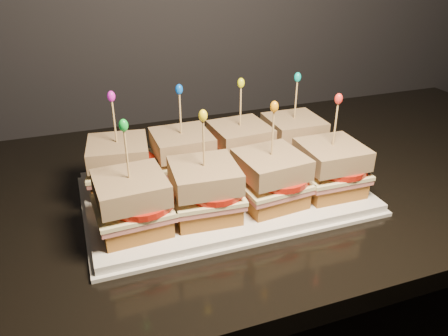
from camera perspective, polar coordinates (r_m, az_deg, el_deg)
name	(u,v)px	position (r m, az deg, el deg)	size (l,w,h in m)	color
granite_slab	(33,220)	(0.76, -23.66, -6.29)	(2.21, 0.66, 0.03)	black
platter	(224,193)	(0.73, 0.00, -3.24)	(0.44, 0.27, 0.02)	white
platter_rim	(224,196)	(0.73, 0.00, -3.64)	(0.45, 0.28, 0.01)	white
sandwich_0_bread_bot	(121,179)	(0.74, -13.25, -1.47)	(0.09, 0.09, 0.03)	brown
sandwich_0_ham	(120,170)	(0.73, -13.39, -0.32)	(0.10, 0.10, 0.01)	#C76F69
sandwich_0_cheese	(120,167)	(0.73, -13.45, 0.17)	(0.10, 0.10, 0.01)	#EFE8A6
sandwich_0_tomato	(127,163)	(0.72, -12.51, 0.65)	(0.09, 0.09, 0.01)	#B51C0E
sandwich_0_bread_top	(118,151)	(0.72, -13.69, 2.15)	(0.09, 0.09, 0.03)	#522C0F
sandwich_0_pick	(115,124)	(0.70, -14.09, 5.56)	(0.00, 0.00, 0.09)	tan
sandwich_0_frill	(111,96)	(0.68, -14.51, 9.06)	(0.01, 0.01, 0.02)	#D317CC
sandwich_1_bread_bot	(183,170)	(0.75, -5.38, -0.21)	(0.09, 0.09, 0.03)	brown
sandwich_1_ham	(183,161)	(0.75, -5.43, 0.93)	(0.10, 0.10, 0.01)	#C76F69
sandwich_1_cheese	(182,157)	(0.74, -5.46, 1.41)	(0.10, 0.10, 0.01)	#EFE8A6
sandwich_1_tomato	(190,154)	(0.74, -4.46, 1.89)	(0.09, 0.09, 0.01)	#B51C0E
sandwich_1_bread_top	(182,142)	(0.73, -5.55, 3.38)	(0.09, 0.09, 0.03)	#522C0F
sandwich_1_pick	(180,116)	(0.72, -5.72, 6.74)	(0.00, 0.00, 0.09)	tan
sandwich_1_frill	(179,89)	(0.70, -5.88, 10.19)	(0.01, 0.01, 0.02)	blue
sandwich_2_bread_bot	(240,161)	(0.78, 2.05, 0.99)	(0.09, 0.09, 0.03)	brown
sandwich_2_ham	(240,152)	(0.78, 2.07, 2.09)	(0.10, 0.10, 0.01)	#C76F69
sandwich_2_cheese	(240,149)	(0.77, 2.08, 2.56)	(0.10, 0.10, 0.01)	#EFE8A6
sandwich_2_tomato	(247,145)	(0.77, 3.08, 3.02)	(0.09, 0.09, 0.01)	#B51C0E
sandwich_2_bread_top	(240,134)	(0.76, 2.11, 4.47)	(0.09, 0.09, 0.03)	#522C0F
sandwich_2_pick	(241,109)	(0.75, 2.17, 7.72)	(0.00, 0.00, 0.09)	tan
sandwich_2_frill	(241,83)	(0.73, 2.23, 11.04)	(0.01, 0.01, 0.02)	#DFE90B
sandwich_3_bread_bot	(292,152)	(0.82, 8.85, 2.06)	(0.09, 0.09, 0.03)	brown
sandwich_3_ham	(292,144)	(0.82, 8.93, 3.12)	(0.10, 0.10, 0.01)	#C76F69
sandwich_3_cheese	(293,140)	(0.82, 8.96, 3.57)	(0.10, 0.10, 0.01)	#EFE8A6
sandwich_3_tomato	(300,137)	(0.81, 9.95, 4.00)	(0.09, 0.09, 0.01)	#B51C0E
sandwich_3_bread_top	(294,126)	(0.80, 9.10, 5.39)	(0.09, 0.09, 0.03)	#522C0F
sandwich_3_pick	(296,102)	(0.79, 9.35, 8.48)	(0.00, 0.00, 0.09)	tan
sandwich_3_frill	(298,77)	(0.78, 9.60, 11.63)	(0.01, 0.01, 0.02)	#04B4AB
sandwich_4_bread_bot	(134,220)	(0.63, -11.67, -6.64)	(0.09, 0.09, 0.03)	brown
sandwich_4_ham	(133,210)	(0.62, -11.81, -5.36)	(0.10, 0.10, 0.01)	#C76F69
sandwich_4_cheese	(132,205)	(0.62, -11.87, -4.81)	(0.10, 0.10, 0.01)	#EFE8A6
sandwich_4_tomato	(141,201)	(0.61, -10.74, -4.31)	(0.09, 0.09, 0.01)	#B51C0E
sandwich_4_bread_top	(130,188)	(0.60, -12.12, -2.57)	(0.09, 0.09, 0.03)	#522C0F
sandwich_4_pick	(127,158)	(0.58, -12.55, 1.35)	(0.00, 0.00, 0.09)	tan
sandwich_4_frill	(123,125)	(0.57, -13.00, 5.45)	(0.01, 0.01, 0.02)	green
sandwich_5_bread_bot	(205,206)	(0.65, -2.48, -5.02)	(0.09, 0.09, 0.03)	brown
sandwich_5_ham	(205,197)	(0.64, -2.51, -3.76)	(0.10, 0.10, 0.01)	#C76F69
sandwich_5_cheese	(205,192)	(0.64, -2.53, -3.22)	(0.10, 0.10, 0.01)	#EFE8A6
sandwich_5_tomato	(214,189)	(0.63, -1.34, -2.70)	(0.09, 0.09, 0.01)	#B51C0E
sandwich_5_bread_top	(204,176)	(0.62, -2.58, -1.00)	(0.09, 0.09, 0.03)	#522C0F
sandwich_5_pick	(204,146)	(0.60, -2.67, 2.84)	(0.00, 0.00, 0.09)	tan
sandwich_5_frill	(203,116)	(0.59, -2.76, 6.86)	(0.01, 0.01, 0.02)	yellow
sandwich_6_bread_bot	(269,194)	(0.68, 5.96, -3.41)	(0.09, 0.09, 0.03)	brown
sandwich_6_ham	(270,185)	(0.67, 6.03, -2.19)	(0.10, 0.10, 0.01)	#C76F69
sandwich_6_cheese	(270,181)	(0.67, 6.06, -1.67)	(0.10, 0.10, 0.01)	#EFE8A6
sandwich_6_tomato	(279,177)	(0.67, 7.24, -1.16)	(0.09, 0.09, 0.01)	#B51C0E
sandwich_6_bread_top	(271,164)	(0.66, 6.18, 0.46)	(0.09, 0.09, 0.03)	#522C0F
sandwich_6_pick	(273,136)	(0.64, 6.38, 4.14)	(0.00, 0.00, 0.09)	tan
sandwich_6_frill	(274,107)	(0.62, 6.59, 7.96)	(0.01, 0.01, 0.02)	orange
sandwich_7_bread_bot	(328,183)	(0.73, 13.45, -1.92)	(0.09, 0.09, 0.03)	brown
sandwich_7_ham	(329,174)	(0.72, 13.59, -0.76)	(0.10, 0.10, 0.01)	#C76F69
sandwich_7_cheese	(330,170)	(0.72, 13.65, -0.26)	(0.10, 0.10, 0.01)	#EFE8A6
sandwich_7_tomato	(339,166)	(0.72, 14.77, 0.21)	(0.09, 0.09, 0.01)	#B51C0E
sandwich_7_bread_top	(332,154)	(0.71, 13.89, 1.74)	(0.09, 0.09, 0.03)	#522C0F
sandwich_7_pick	(335,127)	(0.69, 14.31, 5.19)	(0.00, 0.00, 0.09)	tan
sandwich_7_frill	(339,99)	(0.67, 14.75, 8.74)	(0.01, 0.01, 0.02)	red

